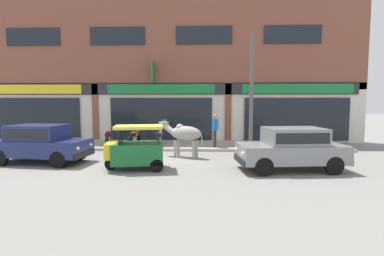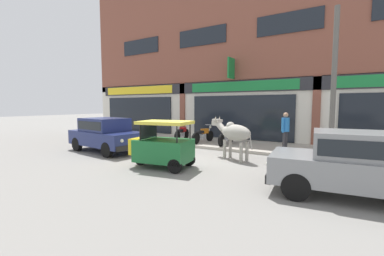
{
  "view_description": "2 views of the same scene",
  "coord_description": "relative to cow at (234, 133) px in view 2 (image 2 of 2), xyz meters",
  "views": [
    {
      "loc": [
        2.52,
        -11.67,
        2.35
      ],
      "look_at": [
        1.97,
        1.0,
        1.22
      ],
      "focal_mm": 28.0,
      "sensor_mm": 36.0,
      "label": 1
    },
    {
      "loc": [
        5.35,
        -7.99,
        2.04
      ],
      "look_at": [
        -0.33,
        1.0,
        1.07
      ],
      "focal_mm": 24.0,
      "sensor_mm": 36.0,
      "label": 2
    }
  ],
  "objects": [
    {
      "name": "ground_plane",
      "position": [
        -1.63,
        -0.79,
        -1.01
      ],
      "size": [
        90.0,
        90.0,
        0.0
      ],
      "primitive_type": "plane",
      "color": "gray"
    },
    {
      "name": "sidewalk",
      "position": [
        -1.63,
        3.03,
        -0.94
      ],
      "size": [
        19.0,
        3.25,
        0.13
      ],
      "primitive_type": "cube",
      "color": "#A8A093",
      "rests_on": "ground"
    },
    {
      "name": "shop_building",
      "position": [
        -1.63,
        4.92,
        3.82
      ],
      "size": [
        23.0,
        1.4,
        10.05
      ],
      "color": "brown",
      "rests_on": "ground"
    },
    {
      "name": "cow",
      "position": [
        0.0,
        0.0,
        0.0
      ],
      "size": [
        2.01,
        1.14,
        1.61
      ],
      "color": "#9E998E",
      "rests_on": "ground"
    },
    {
      "name": "car_0",
      "position": [
        -5.39,
        -1.42,
        -0.19
      ],
      "size": [
        3.73,
        1.96,
        1.46
      ],
      "color": "black",
      "rests_on": "ground"
    },
    {
      "name": "car_1",
      "position": [
        3.85,
        -2.25,
        -0.19
      ],
      "size": [
        3.74,
        1.99,
        1.46
      ],
      "color": "black",
      "rests_on": "ground"
    },
    {
      "name": "auto_rickshaw",
      "position": [
        -1.51,
        -2.34,
        -0.35
      ],
      "size": [
        2.09,
        1.43,
        1.52
      ],
      "color": "black",
      "rests_on": "ground"
    },
    {
      "name": "motorcycle_0",
      "position": [
        -4.04,
        2.5,
        -0.49
      ],
      "size": [
        0.62,
        1.79,
        0.88
      ],
      "color": "black",
      "rests_on": "sidewalk"
    },
    {
      "name": "motorcycle_1",
      "position": [
        -2.69,
        2.43,
        -0.49
      ],
      "size": [
        0.52,
        1.81,
        0.88
      ],
      "color": "black",
      "rests_on": "sidewalk"
    },
    {
      "name": "motorcycle_2",
      "position": [
        -1.41,
        2.44,
        -0.49
      ],
      "size": [
        0.52,
        1.81,
        0.88
      ],
      "color": "black",
      "rests_on": "sidewalk"
    },
    {
      "name": "pedestrian",
      "position": [
        1.38,
        2.06,
        0.11
      ],
      "size": [
        0.32,
        0.49,
        1.6
      ],
      "color": "#2D2D33",
      "rests_on": "sidewalk"
    },
    {
      "name": "utility_pole",
      "position": [
        3.06,
        1.71,
        1.79
      ],
      "size": [
        0.18,
        0.18,
        5.34
      ],
      "primitive_type": "cylinder",
      "color": "#595651",
      "rests_on": "sidewalk"
    }
  ]
}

